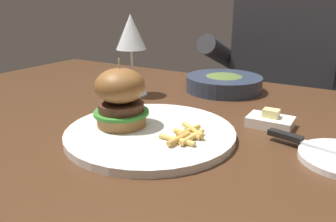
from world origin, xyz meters
TOP-DOWN VIEW (x-y plane):
  - dining_table at (0.00, 0.00)m, footprint 1.49×0.83m
  - main_plate at (0.01, -0.12)m, footprint 0.31×0.31m
  - burger_sandwich at (-0.05, -0.13)m, footprint 0.10×0.10m
  - fries_pile at (0.08, -0.12)m, footprint 0.07×0.10m
  - wine_glass at (-0.19, 0.09)m, footprint 0.08×0.08m
  - table_knife at (0.27, -0.04)m, footprint 0.19×0.06m
  - butter_dish at (0.18, 0.05)m, footprint 0.09×0.06m
  - soup_bowl at (-0.00, 0.26)m, footprint 0.21×0.21m
  - diner_person at (0.07, 0.69)m, footprint 0.51×0.36m

SIDE VIEW (x-z plane):
  - diner_person at x=0.07m, z-range -0.02..1.15m
  - dining_table at x=0.00m, z-range 0.29..1.03m
  - main_plate at x=0.01m, z-range 0.74..0.75m
  - butter_dish at x=0.18m, z-range 0.73..0.77m
  - table_knife at x=0.27m, z-range 0.75..0.76m
  - fries_pile at x=0.08m, z-range 0.75..0.77m
  - soup_bowl at x=0.00m, z-range 0.74..0.79m
  - burger_sandwich at x=-0.05m, z-range 0.75..0.87m
  - wine_glass at x=-0.19m, z-range 0.79..1.00m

